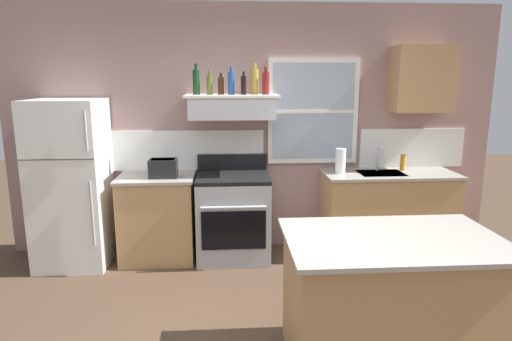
{
  "coord_description": "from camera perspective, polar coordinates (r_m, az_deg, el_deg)",
  "views": [
    {
      "loc": [
        -0.32,
        -2.7,
        1.92
      ],
      "look_at": [
        -0.05,
        1.2,
        1.1
      ],
      "focal_mm": 31.25,
      "sensor_mm": 36.0,
      "label": 1
    }
  ],
  "objects": [
    {
      "name": "range_hood_shelf",
      "position": [
        4.67,
        -3.12,
        8.2
      ],
      "size": [
        0.96,
        0.52,
        0.24
      ],
      "color": "silver"
    },
    {
      "name": "bottle_olive_oil_square",
      "position": [
        4.66,
        -5.97,
        10.89
      ],
      "size": [
        0.06,
        0.06,
        0.24
      ],
      "color": "#4C601E",
      "rests_on": "range_hood_shelf"
    },
    {
      "name": "upper_cabinet_right",
      "position": [
        5.19,
        20.53,
        10.9
      ],
      "size": [
        0.64,
        0.32,
        0.7
      ],
      "color": "tan"
    },
    {
      "name": "toaster",
      "position": [
        4.67,
        -11.79,
        0.33
      ],
      "size": [
        0.3,
        0.2,
        0.19
      ],
      "color": "black",
      "rests_on": "counter_left_of_stove"
    },
    {
      "name": "bottle_balsamic_dark",
      "position": [
        4.61,
        -1.59,
        10.89
      ],
      "size": [
        0.06,
        0.06,
        0.23
      ],
      "color": "black",
      "rests_on": "range_hood_shelf"
    },
    {
      "name": "bottle_champagne_gold_foil",
      "position": [
        4.72,
        -0.16,
        11.39
      ],
      "size": [
        0.08,
        0.08,
        0.32
      ],
      "color": "#B29333",
      "rests_on": "range_hood_shelf"
    },
    {
      "name": "paper_towel_roll",
      "position": [
        4.84,
        10.76,
        1.22
      ],
      "size": [
        0.11,
        0.11,
        0.27
      ],
      "primitive_type": "cylinder",
      "color": "white",
      "rests_on": "counter_right_with_sink"
    },
    {
      "name": "sink_faucet",
      "position": [
        5.05,
        15.41,
        1.91
      ],
      "size": [
        0.03,
        0.17,
        0.28
      ],
      "color": "silver",
      "rests_on": "counter_right_with_sink"
    },
    {
      "name": "stove_range",
      "position": [
        4.79,
        -2.95,
        -5.85
      ],
      "size": [
        0.76,
        0.69,
        1.09
      ],
      "color": "#9EA0A5",
      "rests_on": "ground_plane"
    },
    {
      "name": "counter_left_of_stove",
      "position": [
        4.88,
        -12.43,
        -5.88
      ],
      "size": [
        0.79,
        0.63,
        0.91
      ],
      "color": "tan",
      "rests_on": "ground_plane"
    },
    {
      "name": "back_wall",
      "position": [
        4.97,
        0.12,
        5.3
      ],
      "size": [
        5.4,
        0.11,
        2.7
      ],
      "color": "gray",
      "rests_on": "ground_plane"
    },
    {
      "name": "bottle_dark_green_wine",
      "position": [
        4.67,
        -7.66,
        11.21
      ],
      "size": [
        0.07,
        0.07,
        0.31
      ],
      "color": "#143819",
      "rests_on": "range_hood_shelf"
    },
    {
      "name": "kitchen_island",
      "position": [
        3.21,
        16.74,
        -15.8
      ],
      "size": [
        1.4,
        0.9,
        0.91
      ],
      "color": "tan",
      "rests_on": "ground_plane"
    },
    {
      "name": "refrigerator",
      "position": [
        4.92,
        -22.57,
        -1.58
      ],
      "size": [
        0.7,
        0.72,
        1.71
      ],
      "color": "white",
      "rests_on": "ground_plane"
    },
    {
      "name": "counter_right_with_sink",
      "position": [
        5.14,
        16.43,
        -5.18
      ],
      "size": [
        1.43,
        0.63,
        0.91
      ],
      "color": "tan",
      "rests_on": "ground_plane"
    },
    {
      "name": "bottle_blue_liqueur",
      "position": [
        4.64,
        -3.2,
        11.13
      ],
      "size": [
        0.07,
        0.07,
        0.28
      ],
      "color": "#1E478C",
      "rests_on": "range_hood_shelf"
    },
    {
      "name": "bottle_brown_stout",
      "position": [
        4.66,
        -4.51,
        10.79
      ],
      "size": [
        0.06,
        0.06,
        0.22
      ],
      "color": "#381E0F",
      "rests_on": "range_hood_shelf"
    },
    {
      "name": "dish_soap_bottle",
      "position": [
        5.17,
        18.27,
        1.0
      ],
      "size": [
        0.06,
        0.06,
        0.18
      ],
      "primitive_type": "cylinder",
      "color": "orange",
      "rests_on": "counter_right_with_sink"
    },
    {
      "name": "bottle_red_label_wine",
      "position": [
        4.67,
        1.26,
        11.15
      ],
      "size": [
        0.07,
        0.07,
        0.28
      ],
      "color": "maroon",
      "rests_on": "range_hood_shelf"
    }
  ]
}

